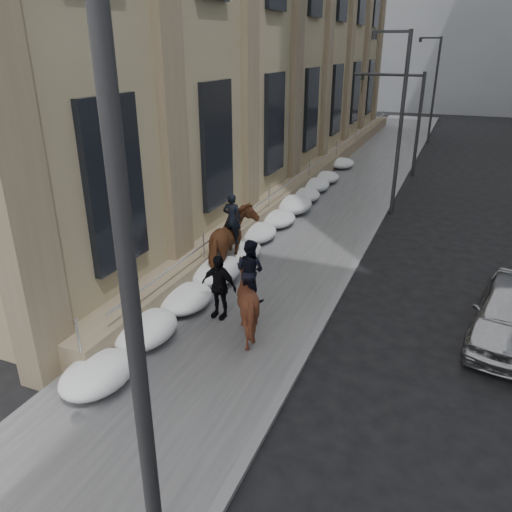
{
  "coord_description": "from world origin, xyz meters",
  "views": [
    {
      "loc": [
        5.56,
        -9.38,
        7.36
      ],
      "look_at": [
        0.47,
        3.0,
        1.7
      ],
      "focal_mm": 35.0,
      "sensor_mm": 36.0,
      "label": 1
    }
  ],
  "objects": [
    {
      "name": "curb",
      "position": [
        2.62,
        10.0,
        0.06
      ],
      "size": [
        0.24,
        80.0,
        0.12
      ],
      "primitive_type": "cube",
      "color": "slate",
      "rests_on": "ground"
    },
    {
      "name": "streetlight_far",
      "position": [
        2.74,
        34.0,
        4.58
      ],
      "size": [
        1.71,
        0.24,
        8.0
      ],
      "color": "#2D2D30",
      "rests_on": "ground"
    },
    {
      "name": "mounted_horse_right",
      "position": [
        0.82,
        1.52,
        1.19
      ],
      "size": [
        1.86,
        2.01,
        2.61
      ],
      "rotation": [
        0.0,
        0.0,
        2.92
      ],
      "color": "#442013",
      "rests_on": "sidewalk"
    },
    {
      "name": "streetlight_mid",
      "position": [
        2.74,
        14.0,
        4.58
      ],
      "size": [
        1.71,
        0.24,
        8.0
      ],
      "color": "#2D2D30",
      "rests_on": "ground"
    },
    {
      "name": "limestone_building",
      "position": [
        -5.26,
        19.96,
        8.9
      ],
      "size": [
        6.1,
        44.0,
        18.0
      ],
      "color": "#938260",
      "rests_on": "ground"
    },
    {
      "name": "streetlight_near",
      "position": [
        2.74,
        -6.0,
        4.58
      ],
      "size": [
        1.71,
        0.24,
        8.0
      ],
      "color": "#2D2D30",
      "rests_on": "ground"
    },
    {
      "name": "sidewalk",
      "position": [
        0.0,
        10.0,
        0.06
      ],
      "size": [
        5.0,
        80.0,
        0.12
      ],
      "primitive_type": "cube",
      "color": "#504F52",
      "rests_on": "ground"
    },
    {
      "name": "ground",
      "position": [
        0.0,
        0.0,
        0.0
      ],
      "size": [
        140.0,
        140.0,
        0.0
      ],
      "primitive_type": "plane",
      "color": "black",
      "rests_on": "ground"
    },
    {
      "name": "pedestrian",
      "position": [
        -0.23,
        1.92,
        1.08
      ],
      "size": [
        1.16,
        0.58,
        1.91
      ],
      "primitive_type": "imported",
      "rotation": [
        0.0,
        0.0,
        -0.1
      ],
      "color": "black",
      "rests_on": "sidewalk"
    },
    {
      "name": "car_silver",
      "position": [
        7.45,
        3.96,
        0.79
      ],
      "size": [
        2.54,
        4.86,
        1.58
      ],
      "primitive_type": "imported",
      "rotation": [
        0.0,
        0.0,
        -0.15
      ],
      "color": "gray",
      "rests_on": "ground"
    },
    {
      "name": "traffic_signal",
      "position": [
        2.07,
        22.0,
        4.0
      ],
      "size": [
        4.1,
        0.22,
        6.0
      ],
      "color": "#2D2D30",
      "rests_on": "ground"
    },
    {
      "name": "snow_bank",
      "position": [
        -1.42,
        8.11,
        0.47
      ],
      "size": [
        1.7,
        18.1,
        0.76
      ],
      "color": "white",
      "rests_on": "sidewalk"
    },
    {
      "name": "mounted_horse_left",
      "position": [
        -1.14,
        4.81,
        1.28
      ],
      "size": [
        1.45,
        2.73,
        2.77
      ],
      "rotation": [
        0.0,
        0.0,
        3.24
      ],
      "color": "#532E19",
      "rests_on": "sidewalk"
    },
    {
      "name": "bg_building_far",
      "position": [
        -6.0,
        72.0,
        10.0
      ],
      "size": [
        24.0,
        12.0,
        20.0
      ],
      "primitive_type": "cube",
      "color": "gray",
      "rests_on": "ground"
    }
  ]
}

